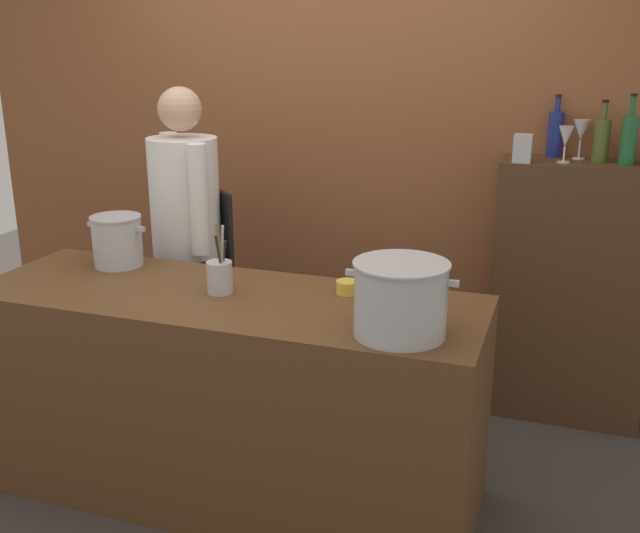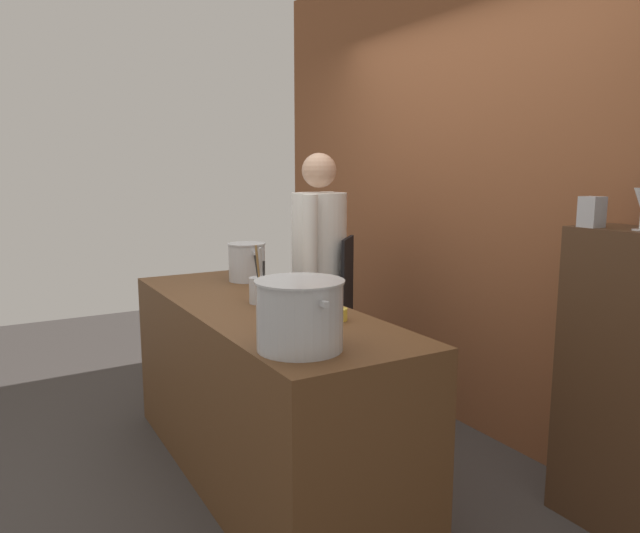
% 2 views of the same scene
% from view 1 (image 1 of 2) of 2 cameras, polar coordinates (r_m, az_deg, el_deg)
% --- Properties ---
extents(ground_plane, '(8.00, 8.00, 0.00)m').
position_cam_1_polar(ground_plane, '(3.41, -6.65, -16.58)').
color(ground_plane, '#383330').
extents(brick_back_panel, '(4.40, 0.10, 3.00)m').
position_cam_1_polar(brick_back_panel, '(4.14, 1.13, 11.95)').
color(brick_back_panel, brown).
rests_on(brick_back_panel, ground_plane).
extents(prep_counter, '(2.07, 0.70, 0.90)m').
position_cam_1_polar(prep_counter, '(3.18, -6.94, -9.84)').
color(prep_counter, brown).
rests_on(prep_counter, ground_plane).
extents(bar_cabinet, '(0.76, 0.32, 1.32)m').
position_cam_1_polar(bar_cabinet, '(3.91, 18.59, -1.95)').
color(bar_cabinet, '#472D1C').
rests_on(bar_cabinet, ground_plane).
extents(chef, '(0.44, 0.44, 1.66)m').
position_cam_1_polar(chef, '(3.76, -10.12, 2.81)').
color(chef, black).
rests_on(chef, ground_plane).
extents(stockpot_large, '(0.39, 0.33, 0.26)m').
position_cam_1_polar(stockpot_large, '(2.56, 6.18, -2.49)').
color(stockpot_large, '#B7BABF').
rests_on(stockpot_large, prep_counter).
extents(stockpot_small, '(0.29, 0.23, 0.23)m').
position_cam_1_polar(stockpot_small, '(3.44, -15.27, 1.91)').
color(stockpot_small, '#B7BABF').
rests_on(stockpot_small, prep_counter).
extents(utensil_crock, '(0.10, 0.10, 0.29)m').
position_cam_1_polar(utensil_crock, '(3.00, -7.68, -0.70)').
color(utensil_crock, '#B7BABF').
rests_on(utensil_crock, prep_counter).
extents(butter_jar, '(0.09, 0.09, 0.05)m').
position_cam_1_polar(butter_jar, '(2.98, 2.09, -1.59)').
color(butter_jar, yellow).
rests_on(butter_jar, prep_counter).
extents(wine_bottle_green, '(0.07, 0.07, 0.32)m').
position_cam_1_polar(wine_bottle_green, '(3.72, 22.57, 9.03)').
color(wine_bottle_green, '#1E592D').
rests_on(wine_bottle_green, bar_cabinet).
extents(wine_bottle_cobalt, '(0.07, 0.07, 0.30)m').
position_cam_1_polar(wine_bottle_cobalt, '(3.85, 17.57, 9.73)').
color(wine_bottle_cobalt, navy).
rests_on(wine_bottle_cobalt, bar_cabinet).
extents(wine_bottle_olive, '(0.08, 0.08, 0.29)m').
position_cam_1_polar(wine_bottle_olive, '(3.76, 20.75, 9.12)').
color(wine_bottle_olive, '#475123').
rests_on(wine_bottle_olive, bar_cabinet).
extents(wine_glass_tall, '(0.07, 0.07, 0.17)m').
position_cam_1_polar(wine_glass_tall, '(3.68, 18.30, 9.35)').
color(wine_glass_tall, silver).
rests_on(wine_glass_tall, bar_cabinet).
extents(wine_glass_short, '(0.08, 0.08, 0.19)m').
position_cam_1_polar(wine_glass_short, '(3.81, 19.38, 9.77)').
color(wine_glass_short, silver).
rests_on(wine_glass_short, bar_cabinet).
extents(spice_tin_silver, '(0.08, 0.08, 0.13)m').
position_cam_1_polar(spice_tin_silver, '(3.65, 15.26, 8.73)').
color(spice_tin_silver, '#B2B2B7').
rests_on(spice_tin_silver, bar_cabinet).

